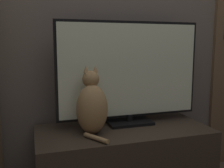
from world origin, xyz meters
TOP-DOWN VIEW (x-y plane):
  - wall_back at (0.00, 1.22)m, footprint 4.80×0.05m
  - tv_stand at (0.00, 0.91)m, footprint 1.15×0.53m
  - tv at (0.08, 1.00)m, footprint 1.02×0.19m
  - cat at (-0.22, 0.88)m, footprint 0.21×0.31m

SIDE VIEW (x-z plane):
  - tv_stand at x=0.00m, z-range 0.00..0.51m
  - cat at x=-0.22m, z-range 0.47..0.89m
  - tv at x=0.08m, z-range 0.51..1.23m
  - wall_back at x=0.00m, z-range 0.00..2.60m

